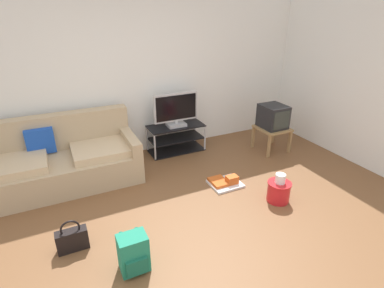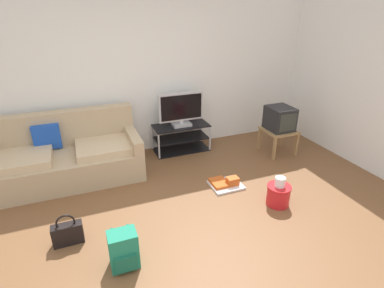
% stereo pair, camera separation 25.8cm
% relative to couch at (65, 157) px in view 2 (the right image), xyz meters
% --- Properties ---
extents(ground_plane, '(9.00, 9.80, 0.02)m').
position_rel_couch_xyz_m(ground_plane, '(1.22, -1.88, -0.33)').
color(ground_plane, brown).
extents(wall_back, '(9.00, 0.10, 2.70)m').
position_rel_couch_xyz_m(wall_back, '(1.22, 0.57, 1.03)').
color(wall_back, white).
rests_on(wall_back, ground_plane).
extents(wall_right, '(0.10, 3.60, 2.70)m').
position_rel_couch_xyz_m(wall_right, '(4.27, -1.04, 1.03)').
color(wall_right, white).
rests_on(wall_right, ground_plane).
extents(couch, '(2.06, 0.94, 0.91)m').
position_rel_couch_xyz_m(couch, '(0.00, 0.00, 0.00)').
color(couch, tan).
rests_on(couch, ground_plane).
extents(tv_stand, '(0.93, 0.43, 0.46)m').
position_rel_couch_xyz_m(tv_stand, '(1.84, 0.26, -0.09)').
color(tv_stand, black).
rests_on(tv_stand, ground_plane).
extents(flat_tv, '(0.75, 0.22, 0.56)m').
position_rel_couch_xyz_m(flat_tv, '(1.84, 0.24, 0.41)').
color(flat_tv, '#B2B2B7').
rests_on(flat_tv, tv_stand).
extents(side_table, '(0.50, 0.50, 0.42)m').
position_rel_couch_xyz_m(side_table, '(3.32, -0.42, 0.02)').
color(side_table, '#9E7A4C').
rests_on(side_table, ground_plane).
extents(crt_tv, '(0.38, 0.43, 0.38)m').
position_rel_couch_xyz_m(crt_tv, '(3.32, -0.40, 0.28)').
color(crt_tv, '#232326').
rests_on(crt_tv, side_table).
extents(backpack, '(0.27, 0.27, 0.38)m').
position_rel_couch_xyz_m(backpack, '(0.47, -1.97, -0.14)').
color(backpack, '#238466').
rests_on(backpack, ground_plane).
extents(handbag, '(0.31, 0.12, 0.36)m').
position_rel_couch_xyz_m(handbag, '(-0.02, -1.45, -0.20)').
color(handbag, black).
rests_on(handbag, ground_plane).
extents(cleaning_bucket, '(0.30, 0.30, 0.39)m').
position_rel_couch_xyz_m(cleaning_bucket, '(2.44, -1.67, -0.17)').
color(cleaning_bucket, red).
rests_on(cleaning_bucket, ground_plane).
extents(floor_tray, '(0.43, 0.37, 0.14)m').
position_rel_couch_xyz_m(floor_tray, '(2.02, -1.06, -0.28)').
color(floor_tray, silver).
rests_on(floor_tray, ground_plane).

